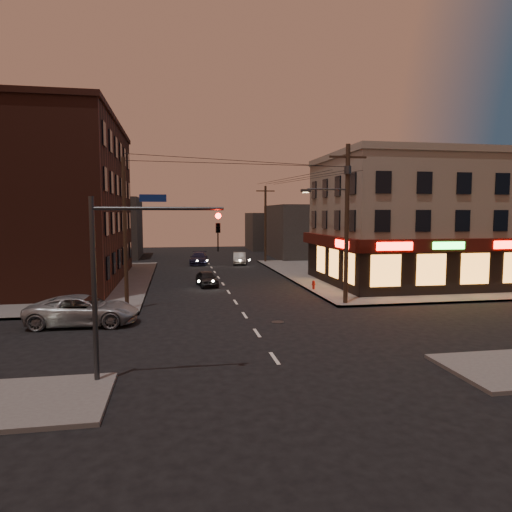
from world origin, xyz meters
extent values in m
plane|color=black|center=(0.00, 0.00, 0.00)|extent=(120.00, 120.00, 0.00)
cube|color=#514F4C|center=(18.00, 19.00, 0.07)|extent=(24.00, 28.00, 0.15)
cube|color=#514F4C|center=(-18.00, 19.00, 0.07)|extent=(24.00, 28.00, 0.15)
cube|color=gray|center=(16.00, 13.50, 5.15)|extent=(15.00, 12.00, 10.00)
cube|color=gray|center=(16.00, 13.50, 10.40)|extent=(15.20, 12.20, 0.50)
cube|color=black|center=(16.00, 7.55, 1.85)|extent=(15.12, 0.25, 3.40)
cube|color=black|center=(8.55, 13.50, 1.85)|extent=(0.25, 12.12, 3.40)
cube|color=#43110A|center=(16.00, 7.25, 3.65)|extent=(15.60, 0.50, 0.90)
cube|color=#43110A|center=(8.25, 13.50, 3.65)|extent=(0.50, 12.60, 0.90)
cube|color=#FF140C|center=(10.70, 6.98, 3.65)|extent=(2.60, 0.06, 0.55)
cube|color=#FF140C|center=(19.50, 6.98, 3.65)|extent=(2.60, 0.06, 0.55)
cube|color=#26FF3F|center=(14.70, 6.98, 3.65)|extent=(2.40, 0.06, 0.50)
cube|color=#FF140C|center=(7.98, 9.70, 3.65)|extent=(0.06, 2.60, 0.55)
cube|color=#FF9A38|center=(15.40, 7.40, 1.95)|extent=(12.40, 0.08, 2.20)
cube|color=#FF9A38|center=(8.40, 12.50, 1.95)|extent=(0.08, 8.40, 2.20)
cube|color=#441F16|center=(-14.50, 19.00, 6.65)|extent=(12.00, 20.00, 13.00)
cube|color=#3F3D3A|center=(14.00, 38.00, 3.50)|extent=(10.00, 12.00, 7.00)
cube|color=#3F3D3A|center=(-13.00, 42.00, 4.00)|extent=(9.00, 10.00, 8.00)
cube|color=#3F3D3A|center=(12.00, 52.00, 3.00)|extent=(8.00, 8.00, 6.00)
cylinder|color=#382619|center=(6.80, 5.80, 5.15)|extent=(0.28, 0.28, 10.00)
cube|color=#382619|center=(6.80, 5.80, 9.35)|extent=(2.40, 0.12, 0.12)
cylinder|color=#333538|center=(6.80, 5.80, 8.55)|extent=(0.44, 0.44, 0.50)
cylinder|color=#333538|center=(5.50, 5.80, 7.35)|extent=(2.60, 0.10, 0.10)
cube|color=#333538|center=(4.10, 5.80, 7.25)|extent=(0.60, 0.25, 0.18)
cube|color=#FFD88C|center=(4.10, 5.80, 7.15)|extent=(0.35, 0.15, 0.04)
cylinder|color=#382619|center=(6.80, 32.00, 4.65)|extent=(0.26, 0.26, 9.00)
cylinder|color=#382619|center=(-6.80, 6.50, 4.65)|extent=(0.24, 0.24, 9.00)
cylinder|color=#333538|center=(-6.60, -5.60, 3.20)|extent=(0.18, 0.18, 6.40)
cylinder|color=#333538|center=(-4.40, -5.60, 6.00)|extent=(4.40, 0.12, 0.12)
imported|color=black|center=(-2.40, -5.60, 5.50)|extent=(0.16, 0.20, 1.00)
sphere|color=#FF0C05|center=(-2.40, -5.72, 5.75)|extent=(0.20, 0.20, 0.20)
cube|color=navy|center=(-4.60, -5.60, 6.35)|extent=(0.90, 0.05, 0.25)
imported|color=gray|center=(-8.68, 3.24, 0.78)|extent=(5.79, 2.92, 1.57)
imported|color=black|center=(-1.39, 15.18, 0.61)|extent=(1.86, 3.75, 1.23)
imported|color=gray|center=(3.51, 30.93, 0.68)|extent=(1.99, 4.29, 1.36)
imported|color=#181831|center=(-1.19, 31.43, 0.70)|extent=(2.45, 4.99, 1.40)
cylinder|color=#9A170E|center=(6.40, 11.32, 0.42)|extent=(0.21, 0.21, 0.53)
sphere|color=#9A170E|center=(6.40, 11.32, 0.71)|extent=(0.21, 0.21, 0.21)
cylinder|color=#9A170E|center=(6.40, 11.32, 0.52)|extent=(0.29, 0.13, 0.11)
cylinder|color=#9A170E|center=(6.40, 11.32, 0.52)|extent=(0.13, 0.29, 0.11)
camera|label=1|loc=(-3.89, -21.53, 5.81)|focal=32.00mm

